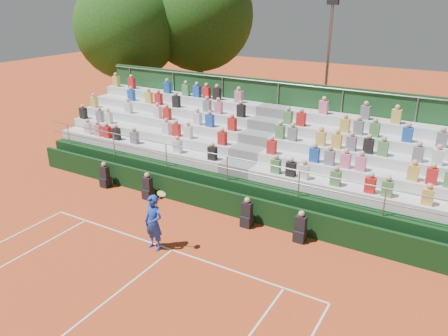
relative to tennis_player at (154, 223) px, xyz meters
The scene contains 8 objects.
ground 1.15m from the tennis_player, 18.99° to the left, with size 90.00×90.00×0.00m, color #BD471F.
courtside_wall 3.47m from the tennis_player, 80.58° to the left, with size 20.00×0.15×1.00m, color black.
line_officials 3.02m from the tennis_player, 98.80° to the left, with size 9.67×0.40×1.19m.
grandstand 6.66m from the tennis_player, 85.07° to the left, with size 20.00×5.20×4.40m.
tennis_player is the anchor object (origin of this frame).
tree_west 16.95m from the tennis_player, 133.61° to the left, with size 6.50×6.50×9.40m.
tree_east 18.15m from the tennis_player, 117.98° to the left, with size 7.10×7.10×10.34m.
floodlight_mast 14.39m from the tennis_player, 85.15° to the left, with size 0.60×0.25×7.93m.
Camera 1 is at (7.96, -10.10, 8.09)m, focal length 35.00 mm.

